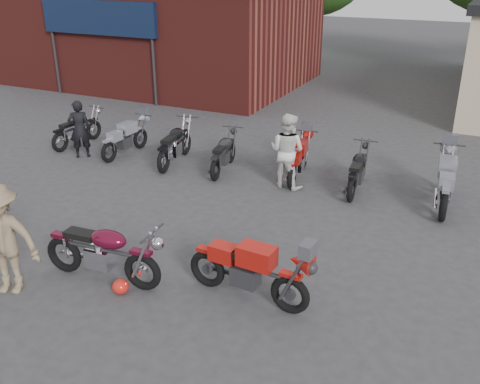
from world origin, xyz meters
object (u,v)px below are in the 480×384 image
at_px(row_bike_0, 77,127).
at_px(row_bike_1, 125,136).
at_px(row_bike_3, 224,151).
at_px(person_tan, 1,240).
at_px(row_bike_6, 446,179).
at_px(row_bike_5, 358,168).
at_px(person_dark, 80,129).
at_px(row_bike_2, 175,142).
at_px(helmet, 121,286).
at_px(row_bike_4, 299,157).
at_px(sportbike, 250,267).
at_px(vintage_motorcycle, 103,249).
at_px(person_light, 287,151).

height_order(row_bike_0, row_bike_1, same).
height_order(row_bike_1, row_bike_3, row_bike_1).
distance_m(person_tan, row_bike_3, 6.33).
bearing_deg(row_bike_0, row_bike_6, -85.16).
height_order(row_bike_5, row_bike_6, row_bike_6).
bearing_deg(person_dark, row_bike_3, 150.91).
height_order(row_bike_2, row_bike_6, row_bike_6).
relative_size(helmet, row_bike_4, 0.15).
xyz_separation_m(sportbike, helmet, (-1.94, -0.74, -0.47)).
bearing_deg(row_bike_0, vintage_motorcycle, -131.90).
xyz_separation_m(person_dark, row_bike_2, (2.55, 0.69, -0.21)).
bearing_deg(row_bike_6, row_bike_2, 86.45).
xyz_separation_m(row_bike_0, row_bike_1, (1.75, -0.09, -0.00)).
distance_m(person_dark, row_bike_4, 5.93).
bearing_deg(helmet, row_bike_3, 99.97).
bearing_deg(person_tan, helmet, 3.38).
height_order(vintage_motorcycle, person_tan, person_tan).
bearing_deg(row_bike_4, row_bike_6, -100.36).
bearing_deg(row_bike_1, person_light, -89.46).
distance_m(vintage_motorcycle, row_bike_6, 7.31).
bearing_deg(row_bike_0, row_bike_3, -86.49).
bearing_deg(row_bike_2, row_bike_5, -95.50).
height_order(person_dark, row_bike_4, person_dark).
bearing_deg(person_light, row_bike_4, -88.68).
xyz_separation_m(person_dark, row_bike_4, (5.82, 1.10, -0.24)).
bearing_deg(vintage_motorcycle, row_bike_1, 118.92).
bearing_deg(row_bike_3, row_bike_1, 81.62).
distance_m(row_bike_0, row_bike_4, 6.60).
bearing_deg(row_bike_3, sportbike, -158.46).
height_order(row_bike_1, row_bike_5, row_bike_5).
bearing_deg(sportbike, row_bike_6, 69.01).
bearing_deg(row_bike_5, row_bike_4, 80.61).
xyz_separation_m(helmet, row_bike_5, (2.38, 5.80, 0.41)).
distance_m(row_bike_2, row_bike_4, 3.29).
distance_m(helmet, row_bike_0, 8.01).
relative_size(row_bike_3, row_bike_4, 0.97).
relative_size(row_bike_0, row_bike_3, 1.01).
height_order(person_tan, row_bike_0, person_tan).
height_order(vintage_motorcycle, row_bike_4, vintage_motorcycle).
bearing_deg(row_bike_3, person_light, -108.02).
height_order(sportbike, row_bike_5, sportbike).
bearing_deg(person_tan, sportbike, 2.15).
xyz_separation_m(person_dark, row_bike_5, (7.31, 0.96, -0.25)).
height_order(vintage_motorcycle, person_light, person_light).
bearing_deg(person_tan, row_bike_0, 102.95).
height_order(sportbike, row_bike_6, row_bike_6).
xyz_separation_m(row_bike_1, row_bike_4, (4.84, 0.44, 0.01)).
xyz_separation_m(row_bike_0, row_bike_2, (3.32, -0.07, 0.05)).
bearing_deg(row_bike_1, row_bike_5, -84.39).
xyz_separation_m(sportbike, row_bike_2, (-4.33, 4.79, -0.01)).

